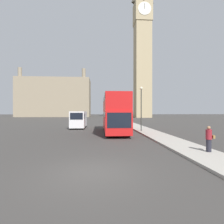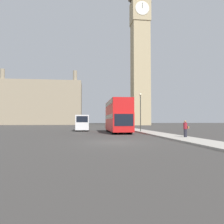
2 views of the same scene
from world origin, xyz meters
name	(u,v)px [view 2 (image 2 of 2)]	position (x,y,z in m)	size (l,w,h in m)	color
ground_plane	(116,142)	(0.00, 0.00, 0.00)	(300.00, 300.00, 0.00)	#383533
sidewalk_strip	(193,141)	(6.30, 0.00, 0.07)	(2.60, 120.00, 0.15)	#9E998E
clock_tower	(140,47)	(18.42, 65.77, 30.52)	(7.05, 7.22, 59.45)	tan
building_block_distant	(42,103)	(-21.62, 80.72, 9.27)	(33.94, 14.18, 22.55)	gray
red_double_decker_bus	(118,115)	(2.12, 13.78, 2.49)	(2.61, 10.38, 4.48)	red
white_van	(82,122)	(-2.93, 19.82, 1.38)	(2.10, 5.55, 2.58)	white
pedestrian	(185,129)	(6.88, 2.64, 0.92)	(0.50, 0.34, 1.54)	#23232D
street_lamp	(140,106)	(5.41, 13.73, 3.76)	(0.36, 0.36, 5.46)	#2D332D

